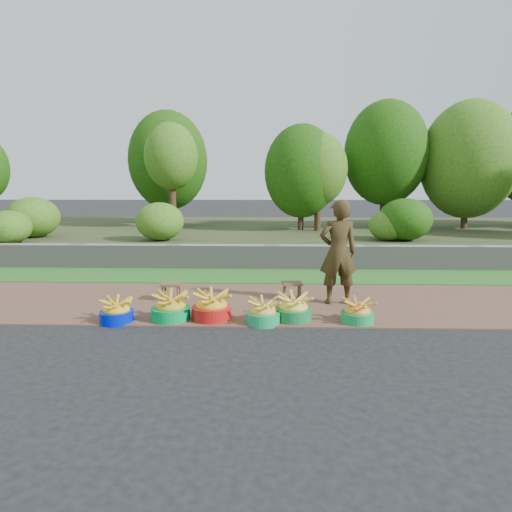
{
  "coord_description": "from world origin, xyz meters",
  "views": [
    {
      "loc": [
        -0.06,
        -5.39,
        1.82
      ],
      "look_at": [
        -0.27,
        1.3,
        0.75
      ],
      "focal_mm": 30.0,
      "sensor_mm": 36.0,
      "label": 1
    }
  ],
  "objects_px": {
    "basin_a": "(117,312)",
    "stool_right": "(292,286)",
    "stool_left": "(171,287)",
    "basin_f": "(357,313)",
    "basin_c": "(212,307)",
    "basin_d": "(263,313)",
    "basin_e": "(293,309)",
    "vendor_woman": "(338,252)",
    "basin_b": "(171,308)"
  },
  "relations": [
    {
      "from": "basin_a",
      "to": "stool_right",
      "type": "xyz_separation_m",
      "value": [
        2.45,
        1.25,
        0.09
      ]
    },
    {
      "from": "stool_left",
      "to": "basin_f",
      "type": "bearing_deg",
      "value": -20.6
    },
    {
      "from": "basin_c",
      "to": "basin_d",
      "type": "xyz_separation_m",
      "value": [
        0.72,
        -0.15,
        -0.03
      ]
    },
    {
      "from": "stool_right",
      "to": "basin_a",
      "type": "bearing_deg",
      "value": -153.08
    },
    {
      "from": "basin_f",
      "to": "basin_e",
      "type": "bearing_deg",
      "value": 174.74
    },
    {
      "from": "basin_d",
      "to": "vendor_woman",
      "type": "bearing_deg",
      "value": 41.52
    },
    {
      "from": "basin_d",
      "to": "basin_f",
      "type": "height_order",
      "value": "basin_d"
    },
    {
      "from": "vendor_woman",
      "to": "basin_a",
      "type": "bearing_deg",
      "value": 13.32
    },
    {
      "from": "basin_a",
      "to": "vendor_woman",
      "type": "distance_m",
      "value": 3.38
    },
    {
      "from": "basin_b",
      "to": "basin_f",
      "type": "height_order",
      "value": "basin_b"
    },
    {
      "from": "basin_d",
      "to": "stool_left",
      "type": "distance_m",
      "value": 1.87
    },
    {
      "from": "basin_f",
      "to": "vendor_woman",
      "type": "xyz_separation_m",
      "value": [
        -0.13,
        0.95,
        0.68
      ]
    },
    {
      "from": "basin_b",
      "to": "stool_left",
      "type": "height_order",
      "value": "basin_b"
    },
    {
      "from": "basin_b",
      "to": "basin_d",
      "type": "height_order",
      "value": "basin_b"
    },
    {
      "from": "basin_e",
      "to": "stool_right",
      "type": "bearing_deg",
      "value": 87.87
    },
    {
      "from": "basin_a",
      "to": "stool_right",
      "type": "relative_size",
      "value": 1.32
    },
    {
      "from": "basin_d",
      "to": "basin_a",
      "type": "bearing_deg",
      "value": -179.92
    },
    {
      "from": "basin_b",
      "to": "stool_left",
      "type": "distance_m",
      "value": 1.03
    },
    {
      "from": "stool_right",
      "to": "basin_e",
      "type": "bearing_deg",
      "value": -92.13
    },
    {
      "from": "stool_left",
      "to": "stool_right",
      "type": "height_order",
      "value": "same"
    },
    {
      "from": "basin_a",
      "to": "basin_d",
      "type": "relative_size",
      "value": 0.98
    },
    {
      "from": "basin_e",
      "to": "stool_right",
      "type": "distance_m",
      "value": 1.1
    },
    {
      "from": "basin_a",
      "to": "stool_right",
      "type": "bearing_deg",
      "value": 26.92
    },
    {
      "from": "basin_d",
      "to": "stool_right",
      "type": "relative_size",
      "value": 1.34
    },
    {
      "from": "basin_e",
      "to": "stool_right",
      "type": "relative_size",
      "value": 1.47
    },
    {
      "from": "basin_e",
      "to": "stool_left",
      "type": "xyz_separation_m",
      "value": [
        -1.91,
        0.96,
        0.07
      ]
    },
    {
      "from": "basin_d",
      "to": "stool_left",
      "type": "relative_size",
      "value": 1.44
    },
    {
      "from": "basin_c",
      "to": "vendor_woman",
      "type": "height_order",
      "value": "vendor_woman"
    },
    {
      "from": "basin_a",
      "to": "basin_b",
      "type": "bearing_deg",
      "value": 8.42
    },
    {
      "from": "basin_b",
      "to": "stool_left",
      "type": "relative_size",
      "value": 1.66
    },
    {
      "from": "basin_f",
      "to": "stool_left",
      "type": "distance_m",
      "value": 2.97
    },
    {
      "from": "basin_a",
      "to": "basin_c",
      "type": "relative_size",
      "value": 0.83
    },
    {
      "from": "basin_e",
      "to": "basin_d",
      "type": "bearing_deg",
      "value": -160.73
    },
    {
      "from": "basin_e",
      "to": "vendor_woman",
      "type": "distance_m",
      "value": 1.32
    },
    {
      "from": "stool_right",
      "to": "basin_b",
      "type": "bearing_deg",
      "value": -146.71
    },
    {
      "from": "basin_e",
      "to": "stool_left",
      "type": "height_order",
      "value": "basin_e"
    },
    {
      "from": "stool_right",
      "to": "vendor_woman",
      "type": "xyz_separation_m",
      "value": [
        0.69,
        -0.22,
        0.59
      ]
    },
    {
      "from": "stool_left",
      "to": "basin_b",
      "type": "bearing_deg",
      "value": -77.76
    },
    {
      "from": "basin_b",
      "to": "basin_a",
      "type": "bearing_deg",
      "value": -171.58
    },
    {
      "from": "basin_d",
      "to": "basin_e",
      "type": "xyz_separation_m",
      "value": [
        0.41,
        0.15,
        0.01
      ]
    },
    {
      "from": "basin_e",
      "to": "basin_f",
      "type": "bearing_deg",
      "value": -5.26
    },
    {
      "from": "basin_d",
      "to": "vendor_woman",
      "type": "relative_size",
      "value": 0.28
    },
    {
      "from": "basin_a",
      "to": "stool_left",
      "type": "xyz_separation_m",
      "value": [
        0.5,
        1.11,
        0.09
      ]
    },
    {
      "from": "basin_d",
      "to": "basin_f",
      "type": "relative_size",
      "value": 1.04
    },
    {
      "from": "basin_a",
      "to": "stool_left",
      "type": "relative_size",
      "value": 1.42
    },
    {
      "from": "vendor_woman",
      "to": "basin_d",
      "type": "bearing_deg",
      "value": 36.87
    },
    {
      "from": "basin_d",
      "to": "stool_right",
      "type": "distance_m",
      "value": 1.33
    },
    {
      "from": "basin_b",
      "to": "vendor_woman",
      "type": "distance_m",
      "value": 2.68
    },
    {
      "from": "basin_b",
      "to": "vendor_woman",
      "type": "height_order",
      "value": "vendor_woman"
    },
    {
      "from": "basin_b",
      "to": "basin_e",
      "type": "distance_m",
      "value": 1.69
    }
  ]
}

